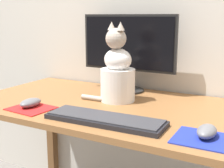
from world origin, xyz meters
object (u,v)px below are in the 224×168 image
Objects in this scene: computer_mouse_left at (31,103)px; computer_mouse_right at (207,131)px; cat at (117,72)px; keyboard at (105,119)px; monitor at (128,48)px.

computer_mouse_right is (0.75, 0.01, 0.00)m from computer_mouse_left.
keyboard is at bearing -51.62° from cat.
computer_mouse_right reaches higher than computer_mouse_left.
computer_mouse_right is at bearing 1.56° from keyboard.
keyboard is 4.16× the size of computer_mouse_left.
keyboard is 0.37m from computer_mouse_right.
cat is at bearing 45.20° from computer_mouse_left.
monitor is 4.76× the size of computer_mouse_right.
computer_mouse_left is at bearing -179.20° from computer_mouse_right.
monitor is 0.57m from computer_mouse_left.
monitor is at bearing 63.07° from computer_mouse_left.
computer_mouse_left is 1.03× the size of computer_mouse_right.
cat is at bearing -78.95° from monitor.
keyboard is at bearing -176.53° from computer_mouse_right.
computer_mouse_left is 0.75m from computer_mouse_right.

